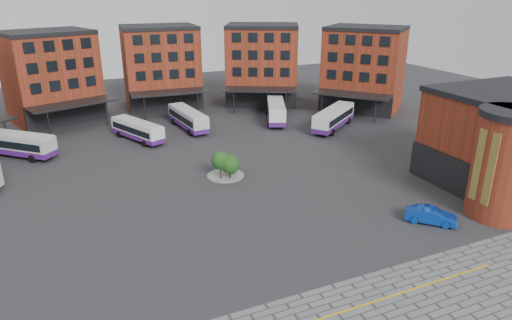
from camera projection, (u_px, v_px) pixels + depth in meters
name	position (u px, v px, depth m)	size (l,w,h in m)	color
ground	(250.00, 225.00, 43.13)	(160.00, 160.00, 0.00)	#28282B
yellow_line	(355.00, 308.00, 31.92)	(26.00, 0.15, 0.02)	gold
main_building	(126.00, 81.00, 71.40)	(94.14, 42.48, 14.60)	maroon
east_building	(503.00, 142.00, 49.48)	(17.40, 15.40, 10.60)	maroon
tree_island	(227.00, 164.00, 53.09)	(4.40, 4.40, 3.39)	gray
bus_b	(16.00, 144.00, 59.81)	(10.06, 9.55, 3.18)	silver
bus_c	(137.00, 130.00, 66.18)	(6.22, 10.23, 2.86)	white
bus_d	(188.00, 118.00, 71.50)	(3.67, 11.12, 3.07)	silver
bus_e	(276.00, 110.00, 75.77)	(7.15, 11.79, 3.29)	white
bus_f	(334.00, 118.00, 71.59)	(10.84, 8.90, 3.24)	white
blue_car	(431.00, 216.00, 43.17)	(1.64, 4.70, 1.55)	#0C37A5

